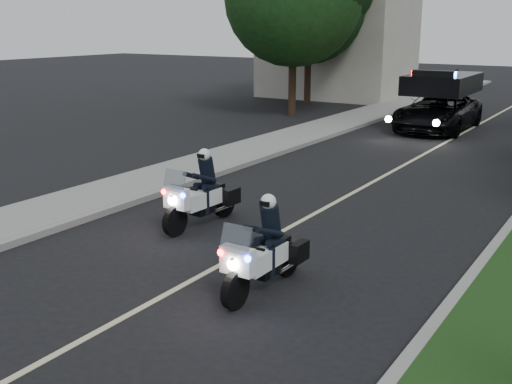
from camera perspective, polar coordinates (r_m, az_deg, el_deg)
ground at (r=11.85m, az=-2.61°, el=-6.27°), size 120.00×120.00×0.00m
curb_left at (r=22.12m, az=3.42°, el=4.01°), size 0.20×60.00×0.15m
sidewalk_left at (r=22.66m, az=0.98°, el=4.30°), size 2.00×60.00×0.16m
building_far at (r=38.67m, az=7.41°, el=13.75°), size 8.00×6.00×7.00m
lane_marking at (r=20.52m, az=13.50°, el=2.54°), size 0.12×50.00×0.01m
police_moto_left at (r=13.91m, az=-4.92°, el=-3.03°), size 0.80×2.04×1.70m
police_moto_right at (r=10.62m, az=0.69°, el=-8.87°), size 0.70×1.94×1.64m
police_suv at (r=27.27m, az=16.01°, el=5.39°), size 2.63×5.54×2.68m
bicycle at (r=34.91m, az=17.44°, el=7.29°), size 0.71×1.81×0.93m
cyclist at (r=34.91m, az=17.44°, el=7.29°), size 0.66×0.46×1.79m
tree_left_near at (r=30.36m, az=3.25°, el=6.88°), size 7.73×7.73×10.59m
tree_left_far at (r=34.87m, az=4.63°, el=7.92°), size 7.84×7.84×9.92m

